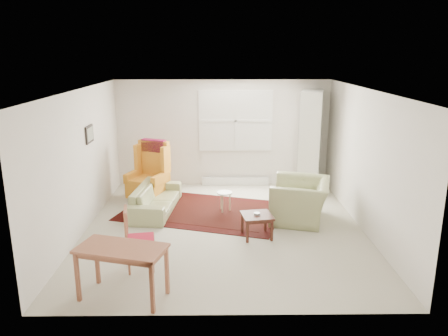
{
  "coord_description": "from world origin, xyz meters",
  "views": [
    {
      "loc": [
        -0.09,
        -7.44,
        3.12
      ],
      "look_at": [
        0.0,
        0.3,
        1.05
      ],
      "focal_mm": 35.0,
      "sensor_mm": 36.0,
      "label": 1
    }
  ],
  "objects_px": {
    "wingback_chair": "(147,171)",
    "desk": "(123,272)",
    "cabinet": "(310,141)",
    "desk_chair": "(140,239)",
    "coffee_table": "(257,226)",
    "sofa": "(156,194)",
    "armchair": "(300,196)",
    "stool": "(225,202)"
  },
  "relations": [
    {
      "from": "cabinet",
      "to": "desk",
      "type": "bearing_deg",
      "value": -110.69
    },
    {
      "from": "wingback_chair",
      "to": "stool",
      "type": "distance_m",
      "value": 1.85
    },
    {
      "from": "sofa",
      "to": "coffee_table",
      "type": "xyz_separation_m",
      "value": [
        1.92,
        -1.3,
        -0.16
      ]
    },
    {
      "from": "cabinet",
      "to": "desk_chair",
      "type": "relative_size",
      "value": 2.4
    },
    {
      "from": "wingback_chair",
      "to": "stool",
      "type": "bearing_deg",
      "value": -2.91
    },
    {
      "from": "sofa",
      "to": "coffee_table",
      "type": "relative_size",
      "value": 3.58
    },
    {
      "from": "sofa",
      "to": "armchair",
      "type": "distance_m",
      "value": 2.86
    },
    {
      "from": "coffee_table",
      "to": "desk_chair",
      "type": "xyz_separation_m",
      "value": [
        -1.81,
        -1.13,
        0.27
      ]
    },
    {
      "from": "wingback_chair",
      "to": "coffee_table",
      "type": "relative_size",
      "value": 2.54
    },
    {
      "from": "wingback_chair",
      "to": "coffee_table",
      "type": "bearing_deg",
      "value": -21.24
    },
    {
      "from": "wingback_chair",
      "to": "desk",
      "type": "xyz_separation_m",
      "value": [
        0.29,
        -3.9,
        -0.28
      ]
    },
    {
      "from": "sofa",
      "to": "wingback_chair",
      "type": "bearing_deg",
      "value": 27.32
    },
    {
      "from": "sofa",
      "to": "stool",
      "type": "bearing_deg",
      "value": -86.04
    },
    {
      "from": "armchair",
      "to": "coffee_table",
      "type": "xyz_separation_m",
      "value": [
        -0.89,
        -0.79,
        -0.26
      ]
    },
    {
      "from": "stool",
      "to": "desk",
      "type": "height_order",
      "value": "desk"
    },
    {
      "from": "stool",
      "to": "desk_chair",
      "type": "distance_m",
      "value": 2.71
    },
    {
      "from": "armchair",
      "to": "desk_chair",
      "type": "xyz_separation_m",
      "value": [
        -2.7,
        -1.92,
        0.01
      ]
    },
    {
      "from": "coffee_table",
      "to": "desk",
      "type": "xyz_separation_m",
      "value": [
        -1.9,
        -1.91,
        0.15
      ]
    },
    {
      "from": "stool",
      "to": "cabinet",
      "type": "height_order",
      "value": "cabinet"
    },
    {
      "from": "wingback_chair",
      "to": "desk_chair",
      "type": "xyz_separation_m",
      "value": [
        0.38,
        -3.11,
        -0.16
      ]
    },
    {
      "from": "armchair",
      "to": "desk_chair",
      "type": "relative_size",
      "value": 1.26
    },
    {
      "from": "armchair",
      "to": "desk",
      "type": "distance_m",
      "value": 3.89
    },
    {
      "from": "cabinet",
      "to": "desk_chair",
      "type": "height_order",
      "value": "cabinet"
    },
    {
      "from": "sofa",
      "to": "desk_chair",
      "type": "height_order",
      "value": "desk_chair"
    },
    {
      "from": "desk",
      "to": "stool",
      "type": "bearing_deg",
      "value": 66.81
    },
    {
      "from": "wingback_chair",
      "to": "desk_chair",
      "type": "bearing_deg",
      "value": -62.01
    },
    {
      "from": "desk",
      "to": "desk_chair",
      "type": "xyz_separation_m",
      "value": [
        0.09,
        0.78,
        0.12
      ]
    },
    {
      "from": "armchair",
      "to": "wingback_chair",
      "type": "height_order",
      "value": "wingback_chair"
    },
    {
      "from": "wingback_chair",
      "to": "armchair",
      "type": "bearing_deg",
      "value": -0.19
    },
    {
      "from": "stool",
      "to": "desk",
      "type": "relative_size",
      "value": 0.37
    },
    {
      "from": "armchair",
      "to": "coffee_table",
      "type": "relative_size",
      "value": 2.38
    },
    {
      "from": "coffee_table",
      "to": "desk_chair",
      "type": "height_order",
      "value": "desk_chair"
    },
    {
      "from": "cabinet",
      "to": "desk_chair",
      "type": "bearing_deg",
      "value": -115.05
    },
    {
      "from": "wingback_chair",
      "to": "desk",
      "type": "relative_size",
      "value": 1.14
    },
    {
      "from": "coffee_table",
      "to": "armchair",
      "type": "bearing_deg",
      "value": 41.74
    },
    {
      "from": "desk_chair",
      "to": "stool",
      "type": "bearing_deg",
      "value": -37.59
    },
    {
      "from": "desk_chair",
      "to": "cabinet",
      "type": "bearing_deg",
      "value": -49.79
    },
    {
      "from": "desk_chair",
      "to": "desk",
      "type": "bearing_deg",
      "value": 163.52
    },
    {
      "from": "armchair",
      "to": "wingback_chair",
      "type": "xyz_separation_m",
      "value": [
        -3.08,
        1.19,
        0.17
      ]
    },
    {
      "from": "stool",
      "to": "desk_chair",
      "type": "height_order",
      "value": "desk_chair"
    },
    {
      "from": "sofa",
      "to": "coffee_table",
      "type": "distance_m",
      "value": 2.33
    },
    {
      "from": "desk",
      "to": "cabinet",
      "type": "bearing_deg",
      "value": 54.23
    }
  ]
}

